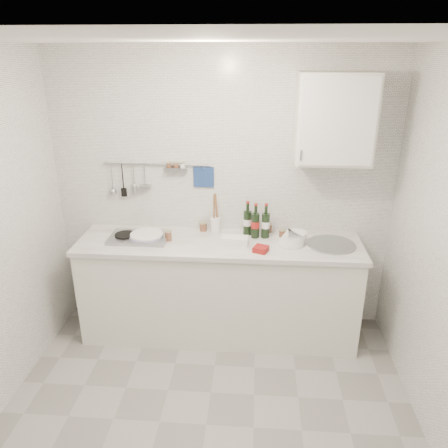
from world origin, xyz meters
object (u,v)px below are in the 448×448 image
at_px(wall_cabinet, 334,119).
at_px(wine_bottles, 256,220).
at_px(plate_stack_hob, 146,237).
at_px(utensil_crock, 215,223).
at_px(plate_stack_sink, 293,239).

distance_m(wall_cabinet, wine_bottles, 1.05).
relative_size(plate_stack_hob, utensil_crock, 0.85).
distance_m(plate_stack_hob, wine_bottles, 0.97).
bearing_deg(plate_stack_sink, plate_stack_hob, -179.79).
bearing_deg(wine_bottles, wall_cabinet, -1.87).
relative_size(plate_stack_hob, wine_bottles, 1.01).
height_order(wall_cabinet, utensil_crock, wall_cabinet).
height_order(plate_stack_sink, utensil_crock, utensil_crock).
xyz_separation_m(wall_cabinet, plate_stack_sink, (-0.27, -0.12, -0.98)).
distance_m(wall_cabinet, utensil_crock, 1.34).
xyz_separation_m(wine_bottles, utensil_crock, (-0.37, 0.08, -0.07)).
relative_size(plate_stack_hob, plate_stack_sink, 1.29).
xyz_separation_m(plate_stack_sink, wine_bottles, (-0.32, 0.14, 0.10)).
bearing_deg(wall_cabinet, plate_stack_hob, -175.37).
xyz_separation_m(wall_cabinet, wine_bottles, (-0.59, 0.02, -0.87)).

